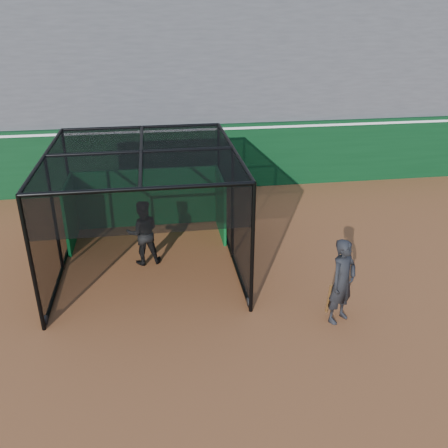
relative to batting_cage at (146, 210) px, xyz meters
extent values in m
plane|color=brown|center=(1.19, -2.77, -1.59)|extent=(120.00, 120.00, 0.00)
cube|color=#093215|center=(1.19, 5.73, -0.34)|extent=(50.00, 0.45, 2.50)
cube|color=white|center=(1.19, 5.73, 0.76)|extent=(50.00, 0.50, 0.08)
cube|color=#4C4C4F|center=(1.19, 9.61, 2.29)|extent=(50.00, 7.85, 7.75)
cube|color=#085320|center=(0.00, 2.53, -0.64)|extent=(4.54, 0.10, 1.90)
cylinder|color=black|center=(-2.33, -2.47, -1.48)|extent=(0.08, 0.22, 0.22)
cylinder|color=black|center=(2.33, -2.47, -1.48)|extent=(0.08, 0.22, 0.22)
cylinder|color=black|center=(-2.33, 2.45, -1.48)|extent=(0.08, 0.22, 0.22)
cylinder|color=black|center=(2.33, 2.45, -1.48)|extent=(0.08, 0.22, 0.22)
imported|color=black|center=(-0.12, 0.04, -0.67)|extent=(0.96, 0.79, 1.83)
imported|color=black|center=(4.24, -3.29, -0.58)|extent=(0.88, 0.79, 2.01)
cylinder|color=#593819|center=(3.99, -3.24, -1.04)|extent=(0.15, 0.36, 0.93)
camera|label=1|loc=(0.34, -11.70, 4.95)|focal=38.00mm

